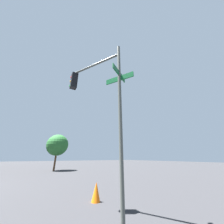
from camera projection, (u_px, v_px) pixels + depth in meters
name	position (u px, v px, depth m)	size (l,w,h in m)	color
traffic_signal_near	(95.00, 91.00, 4.83)	(2.77, 1.81, 5.95)	#474C47
street_tree	(58.00, 145.00, 17.17)	(2.93, 2.93, 4.79)	#4C331E
traffic_cone	(96.00, 192.00, 4.90)	(0.36, 0.36, 0.70)	orange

